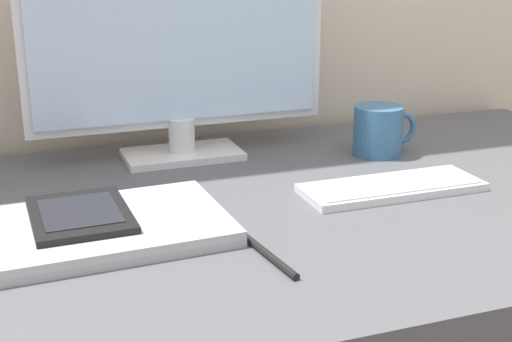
# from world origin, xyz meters

# --- Properties ---
(monitor) EXTENTS (0.51, 0.11, 0.41)m
(monitor) POSITION_xyz_m (-0.07, 0.41, 0.96)
(monitor) COLOR silver
(monitor) RESTS_ON desk
(keyboard) EXTENTS (0.27, 0.10, 0.01)m
(keyboard) POSITION_xyz_m (0.18, 0.13, 0.75)
(keyboard) COLOR silver
(keyboard) RESTS_ON desk
(laptop) EXTENTS (0.34, 0.22, 0.02)m
(laptop) POSITION_xyz_m (-0.26, 0.11, 0.76)
(laptop) COLOR #A3A3A8
(laptop) RESTS_ON desk
(ereader) EXTENTS (0.13, 0.16, 0.01)m
(ereader) POSITION_xyz_m (-0.28, 0.13, 0.77)
(ereader) COLOR black
(ereader) RESTS_ON laptop
(coffee_mug) EXTENTS (0.12, 0.09, 0.09)m
(coffee_mug) POSITION_xyz_m (0.25, 0.31, 0.79)
(coffee_mug) COLOR #336089
(coffee_mug) RESTS_ON desk
(pen) EXTENTS (0.03, 0.14, 0.01)m
(pen) POSITION_xyz_m (-0.08, -0.02, 0.75)
(pen) COLOR black
(pen) RESTS_ON desk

